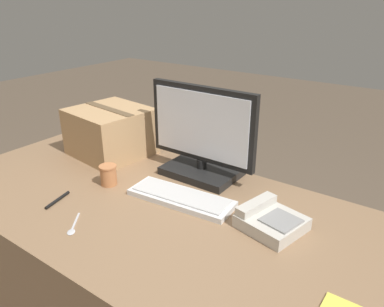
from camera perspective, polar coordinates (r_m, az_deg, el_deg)
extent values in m
cube|color=#8C6B4C|center=(1.70, -6.35, -18.23)|extent=(1.80, 0.90, 0.76)
cube|color=black|center=(1.66, 1.47, -2.67)|extent=(0.32, 0.23, 0.03)
cylinder|color=black|center=(1.65, 1.49, -1.53)|extent=(0.04, 0.04, 0.04)
cube|color=black|center=(1.58, 1.55, 4.49)|extent=(0.50, 0.03, 0.32)
cube|color=white|center=(1.56, 1.20, 4.33)|extent=(0.46, 0.01, 0.28)
cube|color=silver|center=(1.46, -1.69, -6.79)|extent=(0.43, 0.18, 0.02)
cube|color=silver|center=(1.45, -1.69, -6.32)|extent=(0.39, 0.15, 0.01)
cube|color=beige|center=(1.32, 12.05, -10.24)|extent=(0.23, 0.22, 0.05)
cube|color=beige|center=(1.34, 9.80, -7.74)|extent=(0.08, 0.18, 0.03)
cube|color=gray|center=(1.29, 13.39, -9.89)|extent=(0.13, 0.13, 0.01)
cylinder|color=#BC7547|center=(1.60, -12.60, -3.34)|extent=(0.07, 0.07, 0.08)
cylinder|color=#BC7547|center=(1.59, -12.74, -1.94)|extent=(0.07, 0.07, 0.01)
cube|color=silver|center=(1.40, -17.30, -9.83)|extent=(0.07, 0.09, 0.00)
ellipsoid|color=silver|center=(1.35, -17.95, -11.31)|extent=(0.04, 0.05, 0.00)
cube|color=tan|center=(1.89, -12.28, 3.29)|extent=(0.39, 0.37, 0.23)
cube|color=brown|center=(1.85, -12.58, 6.66)|extent=(0.35, 0.08, 0.00)
cylinder|color=black|center=(1.55, -19.80, -6.67)|extent=(0.04, 0.13, 0.01)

